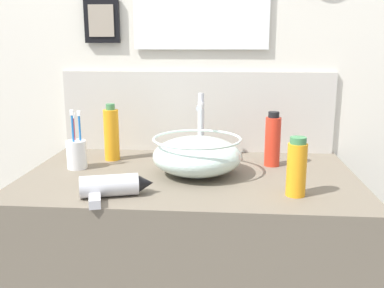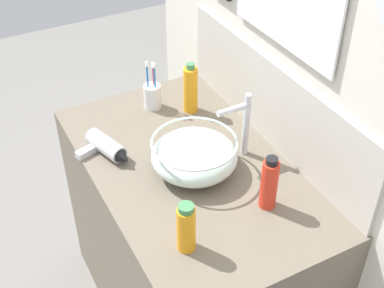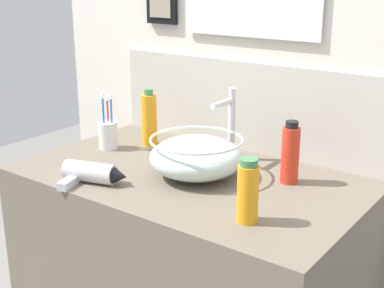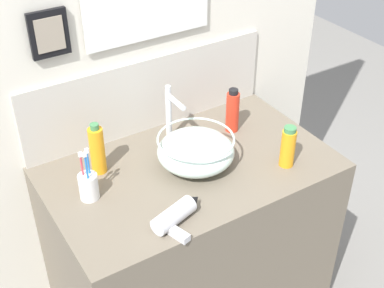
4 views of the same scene
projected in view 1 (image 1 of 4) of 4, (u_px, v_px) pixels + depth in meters
The scene contains 8 objects.
back_panel at pixel (198, 42), 1.63m from camera, with size 1.72×0.09×2.51m.
glass_bowl_sink at pixel (197, 155), 1.38m from camera, with size 0.29×0.29×0.12m.
faucet at pixel (201, 122), 1.53m from camera, with size 0.02×0.13×0.24m.
hair_drier at pixel (114, 186), 1.18m from camera, with size 0.21×0.17×0.06m.
toothbrush_cup at pixel (77, 153), 1.44m from camera, with size 0.07×0.07×0.20m.
spray_bottle at pixel (273, 140), 1.47m from camera, with size 0.05×0.05×0.19m.
soap_dispenser at pixel (297, 168), 1.17m from camera, with size 0.05×0.05×0.17m.
shampoo_bottle at pixel (111, 134), 1.54m from camera, with size 0.05×0.05×0.20m.
Camera 1 is at (0.12, -1.33, 1.25)m, focal length 40.00 mm.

